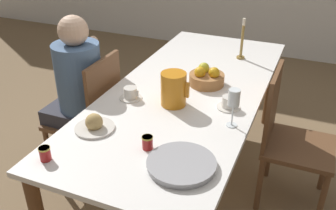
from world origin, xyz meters
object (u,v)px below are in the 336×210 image
red_pitcher (173,89)px  candlestick_tall (242,43)px  chair_person_side (91,115)px  wine_glass_water (234,99)px  bread_plate (94,124)px  jam_jar_amber (45,153)px  person_seated (76,86)px  jam_jar_red (147,142)px  teacup_across (229,103)px  chair_opposite (288,137)px  fruit_bowl (206,77)px  serving_tray (181,164)px  teacup_near_person (131,94)px

red_pitcher → candlestick_tall: (0.19, 0.86, 0.02)m
chair_person_side → red_pitcher: size_ratio=4.58×
chair_person_side → candlestick_tall: candlestick_tall is taller
candlestick_tall → wine_glass_water: bearing=-79.6°
bread_plate → jam_jar_amber: (-0.06, -0.31, 0.01)m
person_seated → jam_jar_red: 0.92m
teacup_across → candlestick_tall: size_ratio=0.45×
bread_plate → wine_glass_water: bearing=25.5°
chair_opposite → candlestick_tall: size_ratio=2.98×
person_seated → candlestick_tall: person_seated is taller
chair_person_side → bread_plate: chair_person_side is taller
wine_glass_water → bread_plate: 0.73m
bread_plate → fruit_bowl: fruit_bowl is taller
serving_tray → red_pitcher: bearing=115.6°
bread_plate → teacup_across: bearing=39.9°
chair_opposite → wine_glass_water: bearing=-34.5°
jam_jar_red → teacup_near_person: bearing=126.6°
teacup_near_person → fruit_bowl: fruit_bowl is taller
chair_person_side → jam_jar_amber: 0.87m
candlestick_tall → chair_opposite: bearing=-50.5°
teacup_near_person → teacup_across: bearing=11.4°
person_seated → jam_jar_amber: person_seated is taller
candlestick_tall → jam_jar_red: bearing=-96.2°
person_seated → candlestick_tall: (0.91, 0.81, 0.16)m
bread_plate → jam_jar_red: bread_plate is taller
chair_person_side → serving_tray: (0.88, -0.58, 0.27)m
jam_jar_amber → candlestick_tall: bearing=71.3°
bread_plate → candlestick_tall: size_ratio=0.69×
teacup_near_person → serving_tray: bearing=-43.8°
teacup_across → chair_person_side: bearing=-178.4°
chair_opposite → teacup_across: chair_opposite is taller
chair_person_side → jam_jar_amber: bearing=-159.5°
red_pitcher → teacup_across: size_ratio=1.46×
jam_jar_amber → jam_jar_red: (0.39, 0.26, 0.00)m
bread_plate → red_pitcher: bearing=55.6°
candlestick_tall → red_pitcher: bearing=-102.7°
teacup_near_person → candlestick_tall: bearing=62.8°
person_seated → serving_tray: person_seated is taller
teacup_near_person → jam_jar_red: teacup_near_person is taller
person_seated → jam_jar_amber: size_ratio=17.46×
serving_tray → chair_opposite: bearing=64.5°
candlestick_tall → bread_plate: bearing=-110.4°
teacup_near_person → teacup_across: same height
red_pitcher → wine_glass_water: size_ratio=0.94×
chair_person_side → person_seated: size_ratio=0.78×
chair_opposite → teacup_near_person: bearing=-69.5°
bread_plate → jam_jar_red: 0.33m
teacup_across → fruit_bowl: size_ratio=0.60×
chair_person_side → candlestick_tall: 1.21m
wine_glass_water → teacup_near_person: (-0.63, 0.06, -0.13)m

